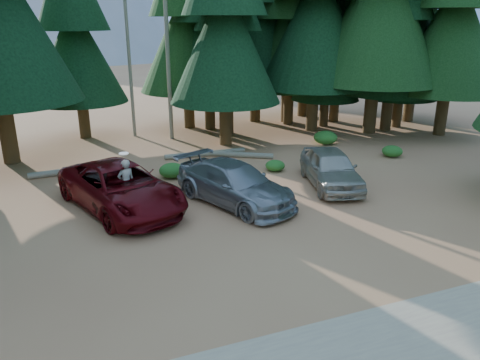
{
  "coord_description": "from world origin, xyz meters",
  "views": [
    {
      "loc": [
        -5.4,
        -12.97,
        6.96
      ],
      "look_at": [
        0.57,
        2.39,
        1.25
      ],
      "focal_mm": 35.0,
      "sensor_mm": 36.0,
      "label": 1
    }
  ],
  "objects": [
    {
      "name": "shrub_center_right",
      "position": [
        -0.9,
        7.29,
        0.32
      ],
      "size": [
        1.18,
        1.18,
        0.65
      ],
      "primitive_type": "ellipsoid",
      "color": "#27681F",
      "rests_on": "ground"
    },
    {
      "name": "silver_minivan_right",
      "position": [
        5.29,
        3.64,
        0.81
      ],
      "size": [
        3.05,
        5.08,
        1.62
      ],
      "primitive_type": "imported",
      "rotation": [
        0.0,
        0.0,
        -0.26
      ],
      "color": "#B4B0A0",
      "rests_on": "ground"
    },
    {
      "name": "shrub_left",
      "position": [
        -3.57,
        9.29,
        0.27
      ],
      "size": [
        0.99,
        0.99,
        0.54
      ],
      "primitive_type": "ellipsoid",
      "color": "#27681F",
      "rests_on": "ground"
    },
    {
      "name": "shrub_edge_east",
      "position": [
        10.8,
        6.4,
        0.29
      ],
      "size": [
        1.06,
        1.06,
        0.59
      ],
      "primitive_type": "ellipsoid",
      "color": "#27681F",
      "rests_on": "ground"
    },
    {
      "name": "snag_front",
      "position": [
        0.8,
        14.5,
        6.0
      ],
      "size": [
        0.24,
        0.24,
        12.0
      ],
      "primitive_type": "cylinder",
      "color": "slate",
      "rests_on": "ground"
    },
    {
      "name": "red_pickup",
      "position": [
        -3.58,
        4.25,
        0.87
      ],
      "size": [
        4.74,
        6.89,
        1.75
      ],
      "primitive_type": "imported",
      "rotation": [
        0.0,
        0.0,
        0.32
      ],
      "color": "#60080D",
      "rests_on": "ground"
    },
    {
      "name": "shrub_far_right",
      "position": [
        8.88,
        10.0,
        0.38
      ],
      "size": [
        1.38,
        1.38,
        0.76
      ],
      "primitive_type": "ellipsoid",
      "color": "#27681F",
      "rests_on": "ground"
    },
    {
      "name": "ground",
      "position": [
        0.0,
        0.0,
        0.0
      ],
      "size": [
        160.0,
        160.0,
        0.0
      ],
      "primitive_type": "plane",
      "color": "#AC6C49",
      "rests_on": "ground"
    },
    {
      "name": "shrub_far_left",
      "position": [
        -3.77,
        6.09,
        0.24
      ],
      "size": [
        0.86,
        0.86,
        0.48
      ],
      "primitive_type": "ellipsoid",
      "color": "#27681F",
      "rests_on": "ground"
    },
    {
      "name": "log_right",
      "position": [
        1.57,
        10.06,
        0.14
      ],
      "size": [
        4.38,
        0.44,
        0.28
      ],
      "primitive_type": "cylinder",
      "rotation": [
        0.0,
        1.57,
        -0.04
      ],
      "color": "slate",
      "rests_on": "ground"
    },
    {
      "name": "log_left",
      "position": [
        -5.02,
        9.52,
        0.15
      ],
      "size": [
        4.23,
        0.69,
        0.3
      ],
      "primitive_type": "cylinder",
      "rotation": [
        0.0,
        1.57,
        0.09
      ],
      "color": "slate",
      "rests_on": "ground"
    },
    {
      "name": "shrub_right",
      "position": [
        3.95,
        6.43,
        0.26
      ],
      "size": [
        0.93,
        0.93,
        0.51
      ],
      "primitive_type": "ellipsoid",
      "color": "#27681F",
      "rests_on": "ground"
    },
    {
      "name": "silver_minivan_center",
      "position": [
        0.67,
        3.25,
        0.8
      ],
      "size": [
        4.18,
        5.98,
        1.61
      ],
      "primitive_type": "imported",
      "rotation": [
        0.0,
        0.0,
        0.39
      ],
      "color": "#989A9F",
      "rests_on": "ground"
    },
    {
      "name": "forest_belt_north",
      "position": [
        0.0,
        15.0,
        0.0
      ],
      "size": [
        36.0,
        7.0,
        22.0
      ],
      "primitive_type": null,
      "color": "black",
      "rests_on": "ground"
    },
    {
      "name": "log_mid",
      "position": [
        3.24,
        9.16,
        0.14
      ],
      "size": [
        3.09,
        2.05,
        0.28
      ],
      "primitive_type": "cylinder",
      "rotation": [
        0.0,
        1.57,
        -0.55
      ],
      "color": "slate",
      "rests_on": "ground"
    },
    {
      "name": "shrub_center_left",
      "position": [
        -3.22,
        6.66,
        0.36
      ],
      "size": [
        1.29,
        1.29,
        0.71
      ],
      "primitive_type": "ellipsoid",
      "color": "#27681F",
      "rests_on": "ground"
    },
    {
      "name": "frisbee_player",
      "position": [
        -3.37,
        4.15,
        1.09
      ],
      "size": [
        0.76,
        0.6,
        2.05
      ],
      "rotation": [
        0.0,
        0.0,
        3.42
      ],
      "color": "beige",
      "rests_on": "ground"
    },
    {
      "name": "snag_back",
      "position": [
        -1.2,
        16.0,
        5.0
      ],
      "size": [
        0.2,
        0.2,
        10.0
      ],
      "primitive_type": "cylinder",
      "color": "slate",
      "rests_on": "ground"
    }
  ]
}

